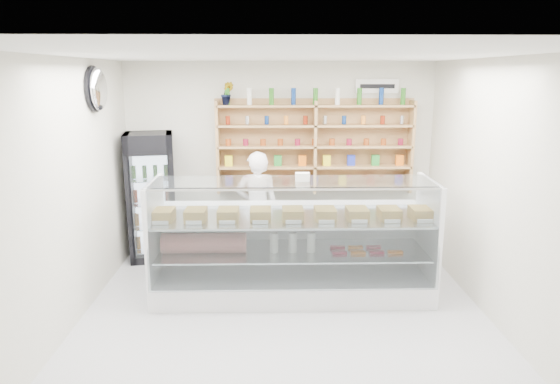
{
  "coord_description": "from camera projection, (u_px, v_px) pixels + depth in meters",
  "views": [
    {
      "loc": [
        -0.17,
        -4.83,
        2.63
      ],
      "look_at": [
        -0.04,
        0.9,
        1.26
      ],
      "focal_mm": 32.0,
      "sensor_mm": 36.0,
      "label": 1
    }
  ],
  "objects": [
    {
      "name": "room",
      "position": [
        286.0,
        200.0,
        4.99
      ],
      "size": [
        5.0,
        5.0,
        5.0
      ],
      "color": "#B8B9BE",
      "rests_on": "ground"
    },
    {
      "name": "display_counter",
      "position": [
        292.0,
        264.0,
        6.02
      ],
      "size": [
        3.29,
        0.98,
        1.43
      ],
      "color": "white",
      "rests_on": "floor"
    },
    {
      "name": "security_mirror",
      "position": [
        98.0,
        89.0,
        5.86
      ],
      "size": [
        0.15,
        0.5,
        0.5
      ],
      "primitive_type": "ellipsoid",
      "color": "silver",
      "rests_on": "left_wall"
    },
    {
      "name": "drinks_cooler",
      "position": [
        151.0,
        196.0,
        7.13
      ],
      "size": [
        0.76,
        0.75,
        1.82
      ],
      "rotation": [
        0.0,
        0.0,
        0.19
      ],
      "color": "black",
      "rests_on": "floor"
    },
    {
      "name": "potted_plant",
      "position": [
        227.0,
        93.0,
        7.02
      ],
      "size": [
        0.18,
        0.15,
        0.32
      ],
      "primitive_type": "imported",
      "rotation": [
        0.0,
        0.0,
        -0.03
      ],
      "color": "#1E6626",
      "rests_on": "wall_shelving"
    },
    {
      "name": "wall_shelving",
      "position": [
        315.0,
        147.0,
        7.23
      ],
      "size": [
        2.84,
        0.28,
        1.33
      ],
      "color": "#A2804C",
      "rests_on": "back_wall"
    },
    {
      "name": "shop_worker",
      "position": [
        257.0,
        208.0,
        6.94
      ],
      "size": [
        0.6,
        0.4,
        1.6
      ],
      "primitive_type": "imported",
      "rotation": [
        0.0,
        0.0,
        3.18
      ],
      "color": "white",
      "rests_on": "floor"
    },
    {
      "name": "wall_sign",
      "position": [
        377.0,
        86.0,
        7.18
      ],
      "size": [
        0.62,
        0.03,
        0.2
      ],
      "primitive_type": "cube",
      "color": "white",
      "rests_on": "back_wall"
    }
  ]
}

